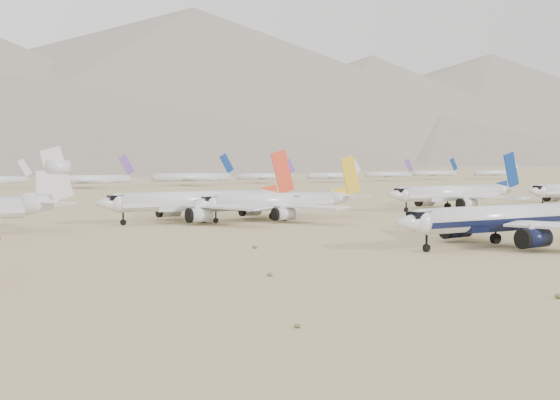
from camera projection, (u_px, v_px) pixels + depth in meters
name	position (u px, v px, depth m)	size (l,w,h in m)	color
ground	(439.00, 246.00, 142.20)	(7000.00, 7000.00, 0.00)	#9B845A
main_airliner	(512.00, 218.00, 144.28)	(51.90, 50.69, 18.32)	silver
row2_navy_widebody	(457.00, 193.00, 239.66)	(50.41, 49.30, 17.94)	silver
row2_gold_tail	(281.00, 202.00, 201.29)	(47.25, 46.21, 16.82)	silver
row2_orange_tail	(200.00, 201.00, 195.75)	(51.39, 50.27, 18.33)	silver
distant_storage_row	(94.00, 179.00, 411.04)	(632.41, 67.80, 15.80)	silver
foothills	(236.00, 127.00, 1351.51)	(4637.50, 1395.00, 155.00)	slate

